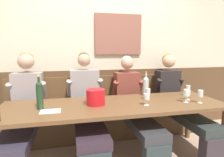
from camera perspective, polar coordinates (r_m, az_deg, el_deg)
The scene contains 18 objects.
room_wall_back at distance 3.13m, azimuth -3.19°, elevation 9.45°, with size 6.80×0.12×2.80m.
wood_wainscot_panel at distance 3.19m, azimuth -2.95°, elevation -6.68°, with size 6.80×0.03×1.03m, color brown.
wall_bench at distance 3.07m, azimuth -2.23°, elevation -11.95°, with size 2.94×0.42×0.94m.
dining_table at distance 2.31m, azimuth 0.88°, elevation -9.20°, with size 2.64×0.83×0.72m.
person_right_seat at distance 2.63m, azimuth -25.02°, elevation -7.88°, with size 0.51×1.27×1.33m.
person_center_right_seat at distance 2.58m, azimuth -7.49°, elevation -7.88°, with size 0.52×1.27×1.32m.
person_left_seat at distance 2.71m, azimuth 6.53°, elevation -7.32°, with size 0.47×1.27×1.27m.
person_center_left_seat at distance 3.01m, azimuth 19.22°, elevation -5.63°, with size 0.46×1.27×1.30m.
ice_bucket at distance 2.24m, azimuth -4.91°, elevation -5.54°, with size 0.22×0.22×0.18m, color red.
wine_bottle_green_tall at distance 2.19m, azimuth -20.89°, elevation -4.45°, with size 0.07×0.07×0.38m.
wine_bottle_clear_water at distance 2.70m, azimuth 10.09°, elevation -2.07°, with size 0.08×0.08×0.34m.
wine_glass_by_bottle at distance 2.49m, azimuth 21.39°, elevation -4.09°, with size 0.07×0.07×0.16m.
wine_glass_center_front at distance 2.24m, azimuth 10.33°, elevation -5.42°, with size 0.07×0.07×0.14m.
wine_glass_mid_left at distance 2.84m, azimuth 21.79°, elevation -2.86°, with size 0.06×0.06×0.15m.
wine_glass_left_end at distance 2.49m, azimuth 10.69°, elevation -3.95°, with size 0.06×0.06×0.15m.
wine_glass_near_bucket at distance 2.62m, azimuth 21.77°, elevation -4.06°, with size 0.07×0.07×0.13m.
wine_glass_center_rear at distance 2.53m, azimuth 24.96°, elevation -4.30°, with size 0.06×0.06×0.16m.
tasting_sheet_left_guest at distance 2.12m, azimuth -17.99°, elevation -9.32°, with size 0.21×0.15×0.00m, color white.
Camera 1 is at (-0.52, -1.99, 1.37)m, focal length 30.51 mm.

